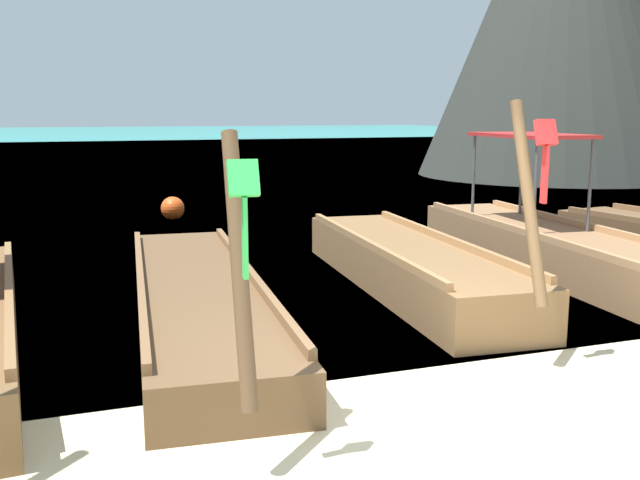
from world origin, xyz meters
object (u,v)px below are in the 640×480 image
at_px(karst_rock, 568,5).
at_px(mooring_buoy_near, 173,208).
at_px(longtail_boat_red_ribbon, 408,265).
at_px(longtail_boat_violet_ribbon, 553,246).
at_px(longtail_boat_green_ribbon, 197,298).

relative_size(karst_rock, mooring_buoy_near, 25.09).
bearing_deg(mooring_buoy_near, longtail_boat_red_ribbon, -73.99).
xyz_separation_m(longtail_boat_red_ribbon, longtail_boat_violet_ribbon, (2.70, 0.32, 0.04)).
xyz_separation_m(longtail_boat_green_ribbon, longtail_boat_violet_ribbon, (5.79, 0.82, 0.12)).
bearing_deg(longtail_boat_red_ribbon, mooring_buoy_near, 106.01).
distance_m(longtail_boat_green_ribbon, longtail_boat_violet_ribbon, 5.85).
bearing_deg(longtail_boat_violet_ribbon, mooring_buoy_near, 123.68).
height_order(karst_rock, mooring_buoy_near, karst_rock).
height_order(longtail_boat_violet_ribbon, karst_rock, karst_rock).
xyz_separation_m(longtail_boat_red_ribbon, karst_rock, (14.16, 14.88, 6.20)).
bearing_deg(longtail_boat_green_ribbon, longtail_boat_violet_ribbon, 8.10).
bearing_deg(karst_rock, mooring_buoy_near, -156.22).
relative_size(longtail_boat_violet_ribbon, mooring_buoy_near, 13.30).
distance_m(longtail_boat_green_ribbon, longtail_boat_red_ribbon, 3.13).
bearing_deg(longtail_boat_violet_ribbon, longtail_boat_red_ribbon, -173.34).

